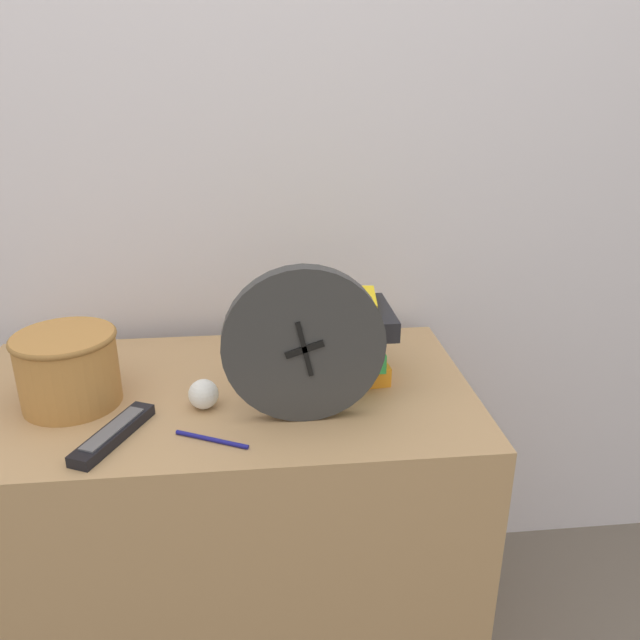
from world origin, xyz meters
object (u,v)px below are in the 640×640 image
(book_stack, at_px, (337,338))
(pen, at_px, (211,439))
(desk_clock, at_px, (304,346))
(tv_remote, at_px, (113,434))
(basket, at_px, (68,367))
(crumpled_paper_ball, at_px, (203,394))

(book_stack, distance_m, pen, 0.34)
(desk_clock, bearing_deg, tv_remote, -173.57)
(book_stack, height_order, basket, book_stack)
(tv_remote, height_order, pen, tv_remote)
(book_stack, distance_m, basket, 0.53)
(book_stack, bearing_deg, crumpled_paper_ball, -159.95)
(desk_clock, height_order, basket, desk_clock)
(book_stack, xyz_separation_m, crumpled_paper_ball, (-0.27, -0.10, -0.06))
(crumpled_paper_ball, relative_size, pen, 0.44)
(pen, bearing_deg, tv_remote, 171.43)
(book_stack, relative_size, basket, 1.23)
(pen, bearing_deg, crumpled_paper_ball, 99.42)
(basket, bearing_deg, pen, -31.20)
(crumpled_paper_ball, bearing_deg, tv_remote, -147.42)
(pen, bearing_deg, book_stack, 41.45)
(basket, xyz_separation_m, tv_remote, (0.10, -0.14, -0.07))
(desk_clock, bearing_deg, pen, -159.23)
(book_stack, height_order, pen, book_stack)
(desk_clock, bearing_deg, book_stack, 62.69)
(desk_clock, height_order, pen, desk_clock)
(basket, height_order, pen, basket)
(book_stack, xyz_separation_m, tv_remote, (-0.42, -0.19, -0.08))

